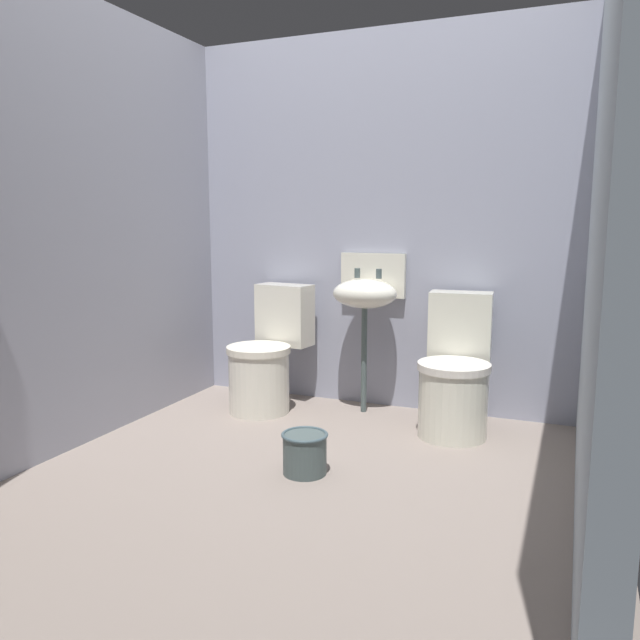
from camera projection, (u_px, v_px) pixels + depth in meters
ground_plane at (295, 483)px, 2.98m from camera, size 2.86×2.95×0.08m
wall_back at (380, 223)px, 4.00m from camera, size 2.86×0.10×2.35m
wall_left at (84, 224)px, 3.36m from camera, size 0.10×2.75×2.35m
wall_right at (608, 226)px, 2.40m from camera, size 0.10×2.75×2.35m
toilet_left at (267, 359)px, 4.00m from camera, size 0.46×0.64×0.78m
toilet_right at (455, 377)px, 3.55m from camera, size 0.43×0.62×0.78m
sink at (366, 292)px, 3.88m from camera, size 0.42×0.35×0.99m
bucket at (305, 452)px, 2.99m from camera, size 0.22×0.22×0.20m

